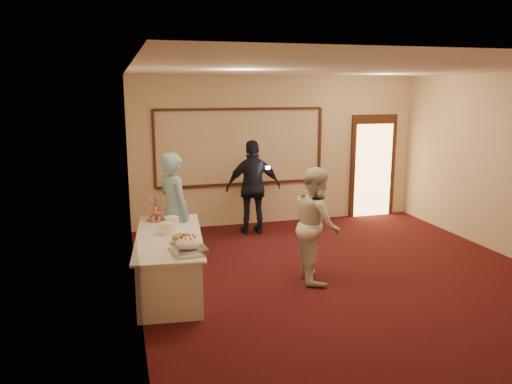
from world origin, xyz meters
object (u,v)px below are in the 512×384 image
(buffet_table, at_px, (170,262))
(man, at_px, (174,211))
(woman, at_px, (316,224))
(plate_stack_a, at_px, (168,228))
(guest, at_px, (253,187))
(tart, at_px, (182,238))
(plate_stack_b, at_px, (172,223))
(pavlova_tray, at_px, (189,245))
(cupcake_stand, at_px, (155,211))

(buffet_table, distance_m, man, 0.99)
(buffet_table, distance_m, woman, 2.14)
(plate_stack_a, height_order, man, man)
(guest, bearing_deg, tart, 59.43)
(buffet_table, bearing_deg, guest, 51.35)
(guest, bearing_deg, plate_stack_b, 51.35)
(plate_stack_a, bearing_deg, tart, -64.31)
(man, bearing_deg, buffet_table, 143.34)
(woman, bearing_deg, buffet_table, 91.29)
(pavlova_tray, distance_m, guest, 3.49)
(buffet_table, xyz_separation_m, plate_stack_b, (0.08, 0.32, 0.47))
(cupcake_stand, bearing_deg, plate_stack_b, -70.55)
(plate_stack_a, xyz_separation_m, woman, (2.09, -0.29, -0.02))
(plate_stack_a, bearing_deg, man, 76.94)
(pavlova_tray, bearing_deg, buffet_table, 102.16)
(man, relative_size, woman, 1.09)
(woman, relative_size, guest, 0.92)
(pavlova_tray, xyz_separation_m, plate_stack_b, (-0.09, 1.09, 0.00))
(man, distance_m, woman, 2.18)
(plate_stack_b, distance_m, tart, 0.57)
(buffet_table, height_order, man, man)
(tart, bearing_deg, pavlova_tray, -88.18)
(cupcake_stand, relative_size, plate_stack_b, 1.92)
(man, xyz_separation_m, woman, (1.91, -1.05, -0.07))
(cupcake_stand, distance_m, woman, 2.45)
(plate_stack_a, distance_m, plate_stack_b, 0.27)
(buffet_table, xyz_separation_m, man, (0.18, 0.82, 0.52))
(cupcake_stand, height_order, tart, cupcake_stand)
(pavlova_tray, bearing_deg, plate_stack_a, 101.27)
(man, height_order, woman, man)
(plate_stack_b, height_order, guest, guest)
(cupcake_stand, height_order, plate_stack_b, cupcake_stand)
(pavlova_tray, distance_m, plate_stack_b, 1.09)
(tart, relative_size, guest, 0.16)
(plate_stack_b, relative_size, man, 0.12)
(tart, distance_m, man, 1.08)
(cupcake_stand, bearing_deg, plate_stack_a, -82.05)
(cupcake_stand, relative_size, tart, 1.42)
(buffet_table, xyz_separation_m, pavlova_tray, (0.17, -0.77, 0.47))
(buffet_table, height_order, woman, woman)
(buffet_table, bearing_deg, woman, -6.09)
(buffet_table, distance_m, tart, 0.50)
(plate_stack_a, bearing_deg, pavlova_tray, -78.73)
(guest, bearing_deg, man, 44.56)
(plate_stack_b, bearing_deg, cupcake_stand, 109.45)
(plate_stack_b, distance_m, guest, 2.65)
(woman, bearing_deg, guest, 13.02)
(buffet_table, xyz_separation_m, cupcake_stand, (-0.11, 0.85, 0.53))
(cupcake_stand, bearing_deg, guest, 36.53)
(plate_stack_a, xyz_separation_m, plate_stack_b, (0.08, 0.25, 0.01))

